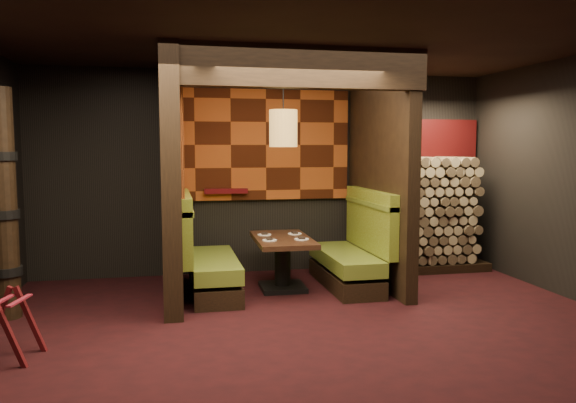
# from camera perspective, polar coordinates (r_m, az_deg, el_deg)

# --- Properties ---
(floor) EXTENTS (6.50, 5.50, 0.02)m
(floor) POSITION_cam_1_polar(r_m,az_deg,el_deg) (5.63, 2.81, -13.14)
(floor) COLOR black
(floor) RESTS_ON ground
(ceiling) EXTENTS (6.50, 5.50, 0.02)m
(ceiling) POSITION_cam_1_polar(r_m,az_deg,el_deg) (5.43, 2.96, 16.88)
(ceiling) COLOR black
(ceiling) RESTS_ON ground
(wall_back) EXTENTS (6.50, 0.02, 2.85)m
(wall_back) POSITION_cam_1_polar(r_m,az_deg,el_deg) (8.03, -2.16, 2.95)
(wall_back) COLOR black
(wall_back) RESTS_ON ground
(wall_front) EXTENTS (6.50, 0.02, 2.85)m
(wall_front) POSITION_cam_1_polar(r_m,az_deg,el_deg) (2.78, 17.61, -2.37)
(wall_front) COLOR black
(wall_front) RESTS_ON ground
(partition_left) EXTENTS (0.20, 2.20, 2.85)m
(partition_left) POSITION_cam_1_polar(r_m,az_deg,el_deg) (6.81, -11.82, 2.36)
(partition_left) COLOR black
(partition_left) RESTS_ON floor
(partition_right) EXTENTS (0.15, 2.10, 2.85)m
(partition_right) POSITION_cam_1_polar(r_m,az_deg,el_deg) (7.36, 9.31, 2.63)
(partition_right) COLOR black
(partition_right) RESTS_ON floor
(header_beam) EXTENTS (2.85, 0.18, 0.44)m
(header_beam) POSITION_cam_1_polar(r_m,az_deg,el_deg) (6.06, 0.97, 13.51)
(header_beam) COLOR black
(header_beam) RESTS_ON partition_left
(tapa_back_panel) EXTENTS (2.40, 0.06, 1.55)m
(tapa_back_panel) POSITION_cam_1_polar(r_m,az_deg,el_deg) (7.97, -2.28, 5.77)
(tapa_back_panel) COLOR #A4481A
(tapa_back_panel) RESTS_ON wall_back
(tapa_side_panel) EXTENTS (0.04, 1.85, 1.45)m
(tapa_side_panel) POSITION_cam_1_polar(r_m,az_deg,el_deg) (6.98, -10.90, 5.94)
(tapa_side_panel) COLOR #A4481A
(tapa_side_panel) RESTS_ON partition_left
(lacquer_shelf) EXTENTS (0.60, 0.12, 0.07)m
(lacquer_shelf) POSITION_cam_1_polar(r_m,az_deg,el_deg) (7.86, -6.33, 1.07)
(lacquer_shelf) COLOR #510C10
(lacquer_shelf) RESTS_ON wall_back
(booth_bench_left) EXTENTS (0.68, 1.60, 1.14)m
(booth_bench_left) POSITION_cam_1_polar(r_m,az_deg,el_deg) (6.95, -8.43, -6.05)
(booth_bench_left) COLOR black
(booth_bench_left) RESTS_ON floor
(booth_bench_right) EXTENTS (0.68, 1.60, 1.14)m
(booth_bench_right) POSITION_cam_1_polar(r_m,az_deg,el_deg) (7.31, 6.62, -5.45)
(booth_bench_right) COLOR black
(booth_bench_right) RESTS_ON floor
(dining_table) EXTENTS (0.71, 1.27, 0.67)m
(dining_table) POSITION_cam_1_polar(r_m,az_deg,el_deg) (7.07, -0.56, -5.52)
(dining_table) COLOR black
(dining_table) RESTS_ON floor
(place_settings) EXTENTS (0.59, 0.62, 0.03)m
(place_settings) POSITION_cam_1_polar(r_m,az_deg,el_deg) (7.03, -0.56, -3.57)
(place_settings) COLOR white
(place_settings) RESTS_ON dining_table
(pendant_lamp) EXTENTS (0.34, 0.34, 1.06)m
(pendant_lamp) POSITION_cam_1_polar(r_m,az_deg,el_deg) (6.89, -0.48, 7.44)
(pendant_lamp) COLOR #A87D3B
(pendant_lamp) RESTS_ON ceiling
(luggage_rack) EXTENTS (0.65, 0.52, 0.62)m
(luggage_rack) POSITION_cam_1_polar(r_m,az_deg,el_deg) (5.41, -26.93, -10.97)
(luggage_rack) COLOR #460D10
(luggage_rack) RESTS_ON floor
(totem_column) EXTENTS (0.31, 0.31, 2.40)m
(totem_column) POSITION_cam_1_polar(r_m,az_deg,el_deg) (6.50, -26.91, -0.39)
(totem_column) COLOR black
(totem_column) RESTS_ON floor
(firewood_stack) EXTENTS (1.73, 0.70, 1.64)m
(firewood_stack) POSITION_cam_1_polar(r_m,az_deg,el_deg) (8.40, 13.91, -1.25)
(firewood_stack) COLOR black
(firewood_stack) RESTS_ON floor
(mosaic_header) EXTENTS (1.83, 0.10, 0.56)m
(mosaic_header) POSITION_cam_1_polar(r_m,az_deg,el_deg) (8.64, 13.13, 6.26)
(mosaic_header) COLOR maroon
(mosaic_header) RESTS_ON wall_back
(bay_front_post) EXTENTS (0.08, 0.08, 2.85)m
(bay_front_post) POSITION_cam_1_polar(r_m,az_deg,el_deg) (7.63, 9.23, 2.74)
(bay_front_post) COLOR black
(bay_front_post) RESTS_ON floor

